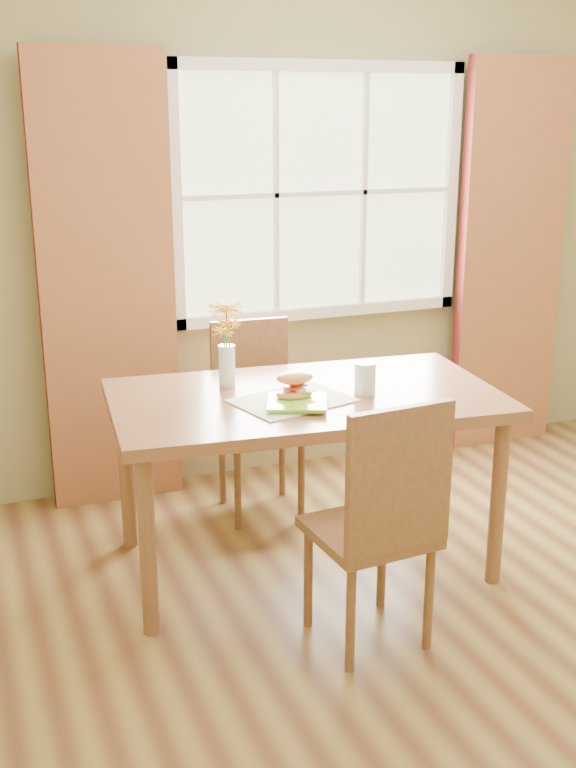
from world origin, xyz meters
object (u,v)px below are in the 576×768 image
(chair_near, at_px, (382,516))
(croissant_sandwich, at_px, (295,385))
(dining_table, at_px, (305,412))
(flower_vase, at_px, (226,336))
(chair_far, at_px, (256,408))
(water_glass, at_px, (365,379))

(chair_near, bearing_deg, croissant_sandwich, 94.15)
(dining_table, xyz_separation_m, chair_near, (0.01, -0.70, -0.17))
(chair_near, bearing_deg, flower_vase, 101.81)
(chair_far, height_order, water_glass, chair_far)
(water_glass, xyz_separation_m, flower_vase, (-0.50, 0.32, 0.16))
(water_glass, distance_m, flower_vase, 0.61)
(chair_near, xyz_separation_m, water_glass, (0.23, 0.62, 0.31))
(dining_table, distance_m, flower_vase, 0.47)
(chair_near, height_order, water_glass, chair_near)
(dining_table, height_order, chair_near, chair_near)
(croissant_sandwich, bearing_deg, dining_table, 48.62)
(chair_far, relative_size, croissant_sandwich, 5.79)
(water_glass, relative_size, flower_vase, 0.37)
(chair_far, distance_m, flower_vase, 0.70)
(flower_vase, bearing_deg, dining_table, -41.62)
(dining_table, height_order, chair_far, chair_far)
(chair_near, bearing_deg, water_glass, 65.52)
(dining_table, height_order, flower_vase, flower_vase)
(dining_table, relative_size, water_glass, 12.61)
(croissant_sandwich, relative_size, water_glass, 1.21)
(chair_far, xyz_separation_m, water_glass, (0.23, -0.73, 0.33))
(croissant_sandwich, xyz_separation_m, water_glass, (0.32, 0.01, -0.01))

